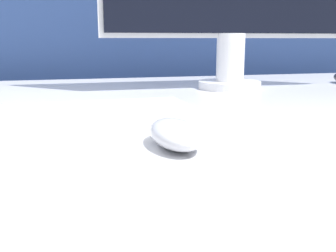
% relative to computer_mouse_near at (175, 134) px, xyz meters
% --- Properties ---
extents(partition_panel, '(5.00, 0.03, 1.38)m').
position_rel_computer_mouse_near_xyz_m(partition_panel, '(-0.02, 1.01, -0.04)').
color(partition_panel, navy).
rests_on(partition_panel, ground_plane).
extents(computer_mouse_near, '(0.06, 0.12, 0.03)m').
position_rel_computer_mouse_near_xyz_m(computer_mouse_near, '(0.00, 0.00, 0.00)').
color(computer_mouse_near, silver).
rests_on(computer_mouse_near, desk).
extents(keyboard, '(0.37, 0.13, 0.02)m').
position_rel_computer_mouse_near_xyz_m(keyboard, '(-0.10, 0.19, -0.00)').
color(keyboard, silver).
rests_on(keyboard, desk).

